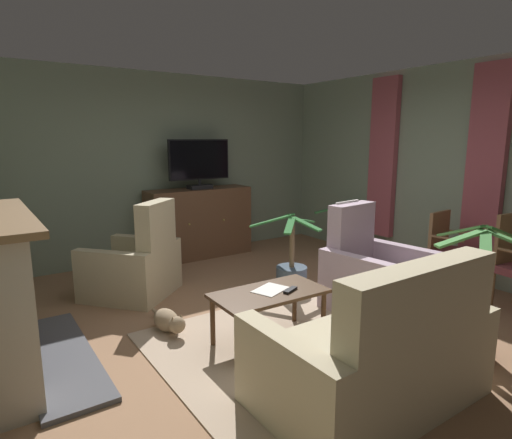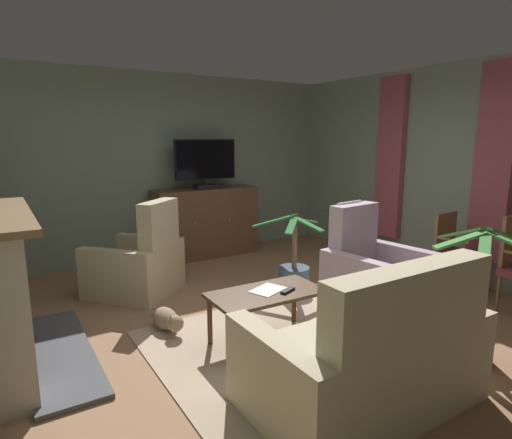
% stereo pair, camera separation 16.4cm
% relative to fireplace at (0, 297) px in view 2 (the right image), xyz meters
% --- Properties ---
extents(ground_plane, '(5.88, 6.48, 0.04)m').
position_rel_fireplace_xyz_m(ground_plane, '(2.36, -0.49, -0.61)').
color(ground_plane, '#936B4C').
extents(wall_back, '(5.88, 0.10, 2.71)m').
position_rel_fireplace_xyz_m(wall_back, '(2.36, 2.50, 0.77)').
color(wall_back, gray).
rests_on(wall_back, ground_plane).
extents(wall_right_with_window, '(0.10, 6.48, 2.71)m').
position_rel_fireplace_xyz_m(wall_right_with_window, '(5.05, -0.49, 0.77)').
color(wall_right_with_window, gray).
rests_on(wall_right_with_window, ground_plane).
extents(curtain_panel_near, '(0.10, 0.44, 2.28)m').
position_rel_fireplace_xyz_m(curtain_panel_near, '(4.94, -0.92, 0.90)').
color(curtain_panel_near, '#A34C56').
extents(curtain_panel_far, '(0.10, 0.44, 2.28)m').
position_rel_fireplace_xyz_m(curtain_panel_far, '(4.94, 0.58, 0.90)').
color(curtain_panel_far, '#A34C56').
extents(rug_central, '(2.74, 1.90, 0.01)m').
position_rel_fireplace_xyz_m(rug_central, '(2.33, -0.83, -0.58)').
color(rug_central, tan).
rests_on(rug_central, ground_plane).
extents(fireplace, '(0.86, 1.71, 1.24)m').
position_rel_fireplace_xyz_m(fireplace, '(0.00, 0.00, 0.00)').
color(fireplace, '#4C4C51').
rests_on(fireplace, ground_plane).
extents(tv_cabinet, '(1.57, 0.51, 1.04)m').
position_rel_fireplace_xyz_m(tv_cabinet, '(2.73, 2.15, -0.09)').
color(tv_cabinet, '#402A1C').
rests_on(tv_cabinet, ground_plane).
extents(television, '(0.95, 0.20, 0.72)m').
position_rel_fireplace_xyz_m(television, '(2.73, 2.10, 0.84)').
color(television, black).
rests_on(television, tv_cabinet).
extents(coffee_table, '(1.01, 0.54, 0.47)m').
position_rel_fireplace_xyz_m(coffee_table, '(1.96, -0.72, -0.18)').
color(coffee_table, '#422B19').
rests_on(coffee_table, ground_plane).
extents(tv_remote, '(0.18, 0.11, 0.02)m').
position_rel_fireplace_xyz_m(tv_remote, '(2.12, -0.81, -0.11)').
color(tv_remote, black).
rests_on(tv_remote, coffee_table).
extents(folded_newspaper, '(0.36, 0.31, 0.01)m').
position_rel_fireplace_xyz_m(folded_newspaper, '(1.99, -0.69, -0.12)').
color(folded_newspaper, silver).
rests_on(folded_newspaper, coffee_table).
extents(sofa_floral, '(1.56, 0.95, 1.05)m').
position_rel_fireplace_xyz_m(sofa_floral, '(2.04, -1.82, -0.25)').
color(sofa_floral, tan).
rests_on(sofa_floral, ground_plane).
extents(armchair_by_fireplace, '(0.96, 1.01, 1.11)m').
position_rel_fireplace_xyz_m(armchair_by_fireplace, '(3.33, -0.72, -0.25)').
color(armchair_by_fireplace, '#AD93A3').
rests_on(armchair_by_fireplace, ground_plane).
extents(armchair_angled_to_table, '(1.22, 1.22, 1.10)m').
position_rel_fireplace_xyz_m(armchair_angled_to_table, '(1.38, 1.08, -0.26)').
color(armchair_angled_to_table, tan).
rests_on(armchair_angled_to_table, ground_plane).
extents(side_chair_tucked_against_wall, '(0.50, 0.50, 0.93)m').
position_rel_fireplace_xyz_m(side_chair_tucked_against_wall, '(4.49, -0.84, -0.08)').
color(side_chair_tucked_against_wall, brown).
rests_on(side_chair_tucked_against_wall, ground_plane).
extents(potted_plant_small_fern_corner, '(0.92, 0.71, 0.78)m').
position_rel_fireplace_xyz_m(potted_plant_small_fern_corner, '(4.62, 0.99, -0.36)').
color(potted_plant_small_fern_corner, beige).
rests_on(potted_plant_small_fern_corner, ground_plane).
extents(potted_plant_tall_palm_by_window, '(0.70, 0.91, 0.93)m').
position_rel_fireplace_xyz_m(potted_plant_tall_palm_by_window, '(2.93, 0.17, -0.37)').
color(potted_plant_tall_palm_by_window, '#3D4C5B').
rests_on(potted_plant_tall_palm_by_window, ground_plane).
extents(potted_plant_on_hearth_side, '(0.92, 0.83, 1.11)m').
position_rel_fireplace_xyz_m(potted_plant_on_hearth_side, '(3.23, -1.86, -0.30)').
color(potted_plant_on_hearth_side, '#99664C').
rests_on(potted_plant_on_hearth_side, ground_plane).
extents(cat, '(0.23, 0.67, 0.22)m').
position_rel_fireplace_xyz_m(cat, '(1.30, -0.03, -0.48)').
color(cat, '#937A5B').
rests_on(cat, ground_plane).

